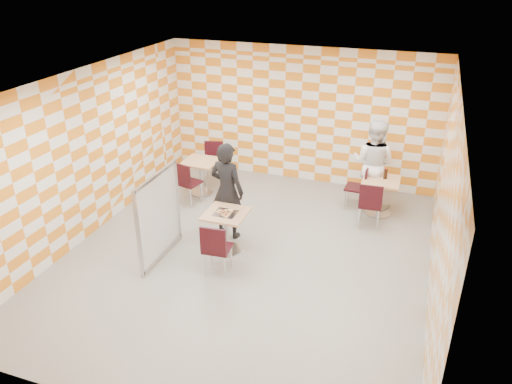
% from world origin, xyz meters
% --- Properties ---
extents(room_shell, '(7.00, 7.00, 7.00)m').
position_xyz_m(room_shell, '(0.00, 0.54, 1.50)').
color(room_shell, gray).
rests_on(room_shell, ground).
extents(main_table, '(0.70, 0.70, 0.75)m').
position_xyz_m(main_table, '(-0.39, 0.05, 0.51)').
color(main_table, tan).
rests_on(main_table, ground).
extents(second_table, '(0.70, 0.70, 0.75)m').
position_xyz_m(second_table, '(1.95, 2.32, 0.51)').
color(second_table, tan).
rests_on(second_table, ground).
extents(empty_table, '(0.70, 0.70, 0.75)m').
position_xyz_m(empty_table, '(-1.79, 2.05, 0.51)').
color(empty_table, tan).
rests_on(empty_table, ground).
extents(chair_main_front, '(0.45, 0.46, 0.92)m').
position_xyz_m(chair_main_front, '(-0.27, -0.69, 0.54)').
color(chair_main_front, black).
rests_on(chair_main_front, ground).
extents(chair_second_front, '(0.44, 0.45, 0.92)m').
position_xyz_m(chair_second_front, '(1.84, 1.69, 0.54)').
color(chair_second_front, black).
rests_on(chair_second_front, ground).
extents(chair_second_side, '(0.44, 0.44, 0.92)m').
position_xyz_m(chair_second_side, '(1.56, 2.43, 0.54)').
color(chair_second_side, black).
rests_on(chair_second_side, ground).
extents(chair_empty_near, '(0.51, 0.52, 0.92)m').
position_xyz_m(chair_empty_near, '(-1.85, 1.45, 0.54)').
color(chair_empty_near, black).
rests_on(chair_empty_near, ground).
extents(chair_empty_far, '(0.53, 0.53, 0.92)m').
position_xyz_m(chair_empty_far, '(-1.78, 2.71, 0.54)').
color(chair_empty_far, black).
rests_on(chair_empty_far, ground).
extents(partition, '(0.08, 1.38, 1.55)m').
position_xyz_m(partition, '(-1.36, -0.50, 0.79)').
color(partition, white).
rests_on(partition, ground).
extents(man_dark, '(0.72, 0.54, 1.80)m').
position_xyz_m(man_dark, '(-0.58, 0.58, 0.90)').
color(man_dark, black).
rests_on(man_dark, ground).
extents(man_white, '(1.04, 0.91, 1.83)m').
position_xyz_m(man_white, '(1.73, 2.69, 0.91)').
color(man_white, white).
rests_on(man_white, ground).
extents(pizza_on_foil, '(0.40, 0.40, 0.04)m').
position_xyz_m(pizza_on_foil, '(-0.39, 0.03, 0.77)').
color(pizza_on_foil, silver).
rests_on(pizza_on_foil, main_table).
extents(sport_bottle, '(0.06, 0.06, 0.20)m').
position_xyz_m(sport_bottle, '(1.79, 2.44, 0.84)').
color(sport_bottle, white).
rests_on(sport_bottle, second_table).
extents(soda_bottle, '(0.07, 0.07, 0.23)m').
position_xyz_m(soda_bottle, '(2.01, 2.38, 0.85)').
color(soda_bottle, black).
rests_on(soda_bottle, second_table).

